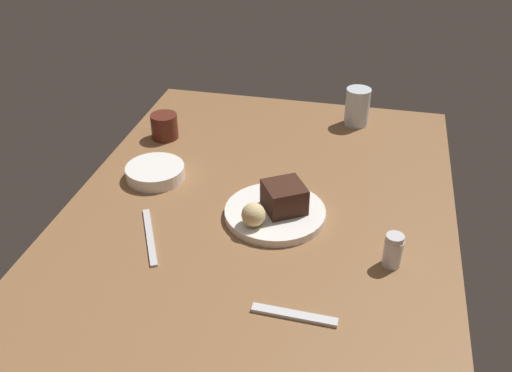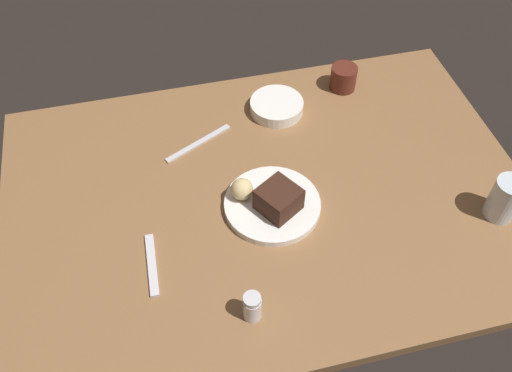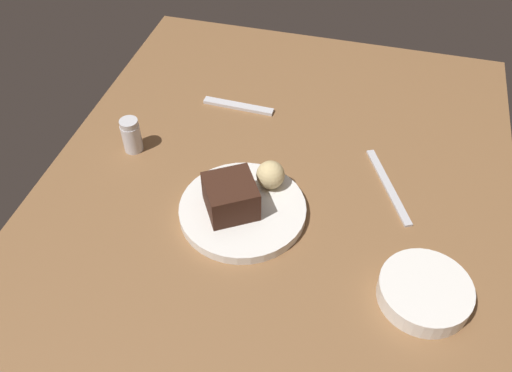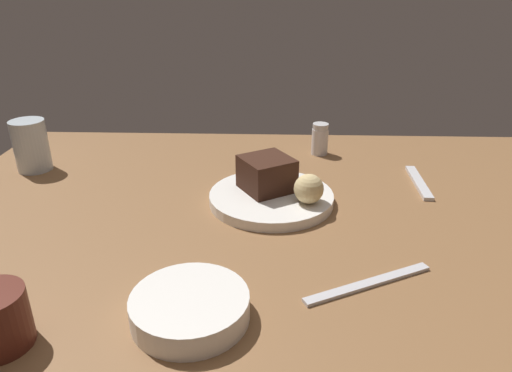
{
  "view_description": "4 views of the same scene",
  "coord_description": "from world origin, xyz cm",
  "px_view_note": "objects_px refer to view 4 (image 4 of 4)",
  "views": [
    {
      "loc": [
        -99.07,
        -22.06,
        75.75
      ],
      "look_at": [
        4.5,
        1.27,
        7.24
      ],
      "focal_mm": 40.52,
      "sensor_mm": 36.0,
      "label": 1
    },
    {
      "loc": [
        -21.56,
        -77.34,
        101.96
      ],
      "look_at": [
        -3.05,
        -0.99,
        7.92
      ],
      "focal_mm": 38.96,
      "sensor_mm": 36.0,
      "label": 2
    },
    {
      "loc": [
        58.38,
        13.92,
        73.13
      ],
      "look_at": [
        -4.54,
        -2.76,
        5.55
      ],
      "focal_mm": 37.95,
      "sensor_mm": 36.0,
      "label": 3
    },
    {
      "loc": [
        0.24,
        69.85,
        39.76
      ],
      "look_at": [
        2.7,
        1.89,
        8.77
      ],
      "focal_mm": 32.88,
      "sensor_mm": 36.0,
      "label": 4
    }
  ],
  "objects_px": {
    "chocolate_cake_slice": "(268,174)",
    "side_bowl": "(192,307)",
    "dessert_plate": "(274,198)",
    "water_glass": "(32,146)",
    "butter_knife": "(371,284)",
    "salt_shaker": "(321,139)",
    "dessert_spoon": "(420,182)",
    "bread_roll": "(310,189)"
  },
  "relations": [
    {
      "from": "dessert_plate",
      "to": "chocolate_cake_slice",
      "type": "bearing_deg",
      "value": -57.0
    },
    {
      "from": "salt_shaker",
      "to": "water_glass",
      "type": "xyz_separation_m",
      "value": [
        0.59,
        0.11,
        0.02
      ]
    },
    {
      "from": "dessert_plate",
      "to": "salt_shaker",
      "type": "relative_size",
      "value": 3.12
    },
    {
      "from": "salt_shaker",
      "to": "water_glass",
      "type": "relative_size",
      "value": 0.67
    },
    {
      "from": "side_bowl",
      "to": "butter_knife",
      "type": "bearing_deg",
      "value": -161.98
    },
    {
      "from": "butter_knife",
      "to": "dessert_plate",
      "type": "bearing_deg",
      "value": -88.43
    },
    {
      "from": "water_glass",
      "to": "butter_knife",
      "type": "relative_size",
      "value": 0.54
    },
    {
      "from": "salt_shaker",
      "to": "butter_knife",
      "type": "height_order",
      "value": "salt_shaker"
    },
    {
      "from": "chocolate_cake_slice",
      "to": "side_bowl",
      "type": "height_order",
      "value": "chocolate_cake_slice"
    },
    {
      "from": "bread_roll",
      "to": "side_bowl",
      "type": "xyz_separation_m",
      "value": [
        0.15,
        0.27,
        -0.03
      ]
    },
    {
      "from": "dessert_plate",
      "to": "side_bowl",
      "type": "height_order",
      "value": "side_bowl"
    },
    {
      "from": "dessert_plate",
      "to": "water_glass",
      "type": "distance_m",
      "value": 0.51
    },
    {
      "from": "dessert_plate",
      "to": "water_glass",
      "type": "xyz_separation_m",
      "value": [
        0.49,
        -0.13,
        0.04
      ]
    },
    {
      "from": "chocolate_cake_slice",
      "to": "bread_roll",
      "type": "bearing_deg",
      "value": 144.33
    },
    {
      "from": "dessert_plate",
      "to": "bread_roll",
      "type": "bearing_deg",
      "value": 150.72
    },
    {
      "from": "water_glass",
      "to": "butter_knife",
      "type": "xyz_separation_m",
      "value": [
        -0.61,
        0.37,
        -0.05
      ]
    },
    {
      "from": "salt_shaker",
      "to": "butter_knife",
      "type": "distance_m",
      "value": 0.48
    },
    {
      "from": "dessert_spoon",
      "to": "butter_knife",
      "type": "xyz_separation_m",
      "value": [
        0.15,
        0.32,
        -0.0
      ]
    },
    {
      "from": "side_bowl",
      "to": "butter_knife",
      "type": "relative_size",
      "value": 0.73
    },
    {
      "from": "dessert_plate",
      "to": "salt_shaker",
      "type": "height_order",
      "value": "salt_shaker"
    },
    {
      "from": "water_glass",
      "to": "dessert_spoon",
      "type": "distance_m",
      "value": 0.77
    },
    {
      "from": "side_bowl",
      "to": "butter_knife",
      "type": "distance_m",
      "value": 0.23
    },
    {
      "from": "dessert_plate",
      "to": "dessert_spoon",
      "type": "relative_size",
      "value": 1.44
    },
    {
      "from": "water_glass",
      "to": "dessert_spoon",
      "type": "relative_size",
      "value": 0.69
    },
    {
      "from": "salt_shaker",
      "to": "side_bowl",
      "type": "distance_m",
      "value": 0.59
    },
    {
      "from": "water_glass",
      "to": "side_bowl",
      "type": "distance_m",
      "value": 0.59
    },
    {
      "from": "bread_roll",
      "to": "butter_knife",
      "type": "xyz_separation_m",
      "value": [
        -0.07,
        0.2,
        -0.04
      ]
    },
    {
      "from": "dessert_plate",
      "to": "salt_shaker",
      "type": "distance_m",
      "value": 0.27
    },
    {
      "from": "chocolate_cake_slice",
      "to": "side_bowl",
      "type": "bearing_deg",
      "value": 75.6
    },
    {
      "from": "bread_roll",
      "to": "water_glass",
      "type": "relative_size",
      "value": 0.48
    },
    {
      "from": "side_bowl",
      "to": "bread_roll",
      "type": "bearing_deg",
      "value": -119.32
    },
    {
      "from": "water_glass",
      "to": "butter_knife",
      "type": "bearing_deg",
      "value": 148.83
    },
    {
      "from": "side_bowl",
      "to": "dessert_spoon",
      "type": "bearing_deg",
      "value": -133.31
    },
    {
      "from": "chocolate_cake_slice",
      "to": "side_bowl",
      "type": "relative_size",
      "value": 0.58
    },
    {
      "from": "dessert_plate",
      "to": "bread_roll",
      "type": "xyz_separation_m",
      "value": [
        -0.06,
        0.03,
        0.03
      ]
    },
    {
      "from": "water_glass",
      "to": "chocolate_cake_slice",
      "type": "bearing_deg",
      "value": 166.14
    },
    {
      "from": "bread_roll",
      "to": "water_glass",
      "type": "distance_m",
      "value": 0.57
    },
    {
      "from": "chocolate_cake_slice",
      "to": "butter_knife",
      "type": "distance_m",
      "value": 0.29
    },
    {
      "from": "chocolate_cake_slice",
      "to": "side_bowl",
      "type": "distance_m",
      "value": 0.34
    },
    {
      "from": "salt_shaker",
      "to": "chocolate_cake_slice",
      "type": "bearing_deg",
      "value": 63.67
    },
    {
      "from": "dessert_plate",
      "to": "chocolate_cake_slice",
      "type": "distance_m",
      "value": 0.04
    },
    {
      "from": "butter_knife",
      "to": "salt_shaker",
      "type": "bearing_deg",
      "value": -113.74
    }
  ]
}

